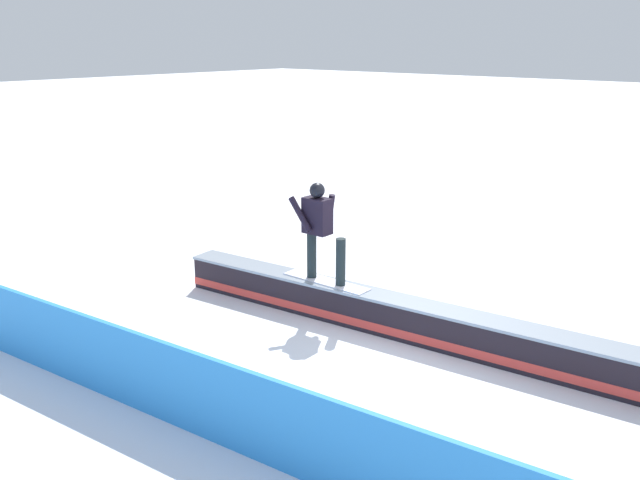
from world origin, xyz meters
The scene contains 4 objects.
ground_plane centered at (0.00, 0.00, 0.00)m, with size 120.00×120.00×0.00m, color white.
grind_box centered at (0.00, 0.00, 0.24)m, with size 7.63×1.36×0.54m.
snowboarder centered at (1.47, 0.16, 1.33)m, with size 1.42×0.44×1.45m.
safety_fence centered at (0.00, 3.36, 0.47)m, with size 9.87×0.06×0.93m, color #2A86E3.
Camera 1 is at (-4.63, 7.24, 3.95)m, focal length 38.06 mm.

